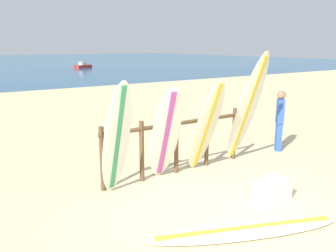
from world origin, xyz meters
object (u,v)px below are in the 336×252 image
surfboard_rack (176,138)px  cooler_box (272,190)px  surfboard_leaning_left (166,135)px  surfboard_leaning_far_left (117,139)px  beachgoer_standing (280,118)px  surfboard_leaning_center (247,109)px  small_boat_offshore (83,66)px  surfboard_leaning_center_left (206,126)px  surfboard_lying_on_sand (246,230)px

surfboard_rack → cooler_box: (0.56, -2.03, -0.55)m
surfboard_leaning_left → cooler_box: size_ratio=3.17×
surfboard_leaning_far_left → beachgoer_standing: surfboard_leaning_far_left is taller
surfboard_leaning_center → small_boat_offshore: size_ratio=1.10×
surfboard_rack → surfboard_leaning_center: (1.57, -0.43, 0.52)m
surfboard_leaning_left → surfboard_leaning_center_left: 0.95m
beachgoer_standing → surfboard_leaning_far_left: bearing=-177.7°
surfboard_leaning_center → surfboard_leaning_left: bearing=177.3°
beachgoer_standing → cooler_box: (-2.48, -1.87, -0.65)m
surfboard_leaning_center_left → small_boat_offshore: size_ratio=0.88×
surfboard_rack → cooler_box: size_ratio=5.64×
surfboard_leaning_center_left → surfboard_lying_on_sand: size_ratio=0.70×
beachgoer_standing → surfboard_lying_on_sand: bearing=-147.0°
surfboard_leaning_left → surfboard_leaning_center_left: bearing=-3.6°
surfboard_leaning_left → cooler_box: 2.14m
surfboard_leaning_far_left → small_boat_offshore: 36.66m
surfboard_leaning_center → small_boat_offshore: surfboard_leaning_center is taller
surfboard_leaning_left → small_boat_offshore: bearing=70.9°
beachgoer_standing → cooler_box: size_ratio=2.52×
surfboard_leaning_center → beachgoer_standing: size_ratio=1.66×
surfboard_leaning_far_left → beachgoer_standing: (4.55, 0.18, -0.20)m
surfboard_lying_on_sand → surfboard_leaning_center: bearing=44.1°
surfboard_leaning_left → beachgoer_standing: size_ratio=1.26×
beachgoer_standing → surfboard_leaning_center_left: bearing=-175.0°
surfboard_leaning_center_left → surfboard_leaning_center: bearing=-1.9°
surfboard_leaning_center_left → surfboard_leaning_center: 1.14m
surfboard_leaning_left → beachgoer_standing: surfboard_leaning_left is taller
surfboard_rack → surfboard_lying_on_sand: size_ratio=1.18×
surfboard_leaning_center_left → beachgoer_standing: (2.58, 0.23, -0.17)m
surfboard_leaning_center_left → surfboard_lying_on_sand: (-1.07, -2.15, -0.97)m
surfboard_lying_on_sand → beachgoer_standing: size_ratio=1.90×
surfboard_leaning_far_left → cooler_box: size_ratio=3.43×
beachgoer_standing → small_boat_offshore: beachgoer_standing is taller
cooler_box → surfboard_leaning_center_left: bearing=89.0°
surfboard_leaning_center → small_boat_offshore: bearing=74.1°
surfboard_leaning_center_left → surfboard_lying_on_sand: bearing=-116.5°
surfboard_leaning_far_left → surfboard_leaning_left: size_ratio=1.08×
surfboard_leaning_center → cooler_box: bearing=-122.2°
surfboard_rack → surfboard_leaning_center_left: (0.46, -0.39, 0.27)m
surfboard_rack → surfboard_leaning_far_left: bearing=-167.1°
surfboard_rack → surfboard_leaning_left: size_ratio=1.78×
surfboard_lying_on_sand → surfboard_leaning_center_left: bearing=63.5°
small_boat_offshore → surfboard_rack: bearing=-108.5°
surfboard_rack → cooler_box: bearing=-74.7°
surfboard_leaning_left → beachgoer_standing: (3.53, 0.17, -0.12)m
surfboard_leaning_far_left → surfboard_lying_on_sand: (0.90, -2.19, -0.99)m
beachgoer_standing → cooler_box: beachgoer_standing is taller
surfboard_leaning_left → surfboard_leaning_center_left: size_ratio=0.95×
surfboard_leaning_center → surfboard_leaning_center_left: bearing=178.1°
surfboard_lying_on_sand → surfboard_leaning_far_left: bearing=112.3°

